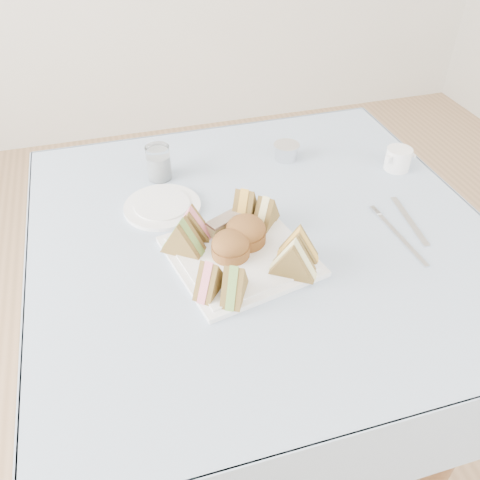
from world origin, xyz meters
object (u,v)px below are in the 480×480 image
object	(u,v)px
serving_plate	(240,256)
creamer_jug	(398,159)
table	(258,337)
water_glass	(159,163)

from	to	relation	value
serving_plate	creamer_jug	xyz separation A→B (m)	(0.50, 0.23, 0.02)
table	serving_plate	world-z (taller)	serving_plate
table	water_glass	world-z (taller)	water_glass
table	creamer_jug	size ratio (longest dim) A/B	13.58
water_glass	table	bearing A→B (deg)	-56.57
table	water_glass	size ratio (longest dim) A/B	10.06
serving_plate	creamer_jug	distance (m)	0.55
water_glass	creamer_jug	xyz separation A→B (m)	(0.61, -0.13, -0.02)
serving_plate	water_glass	bearing A→B (deg)	95.10
creamer_jug	serving_plate	bearing A→B (deg)	-173.83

